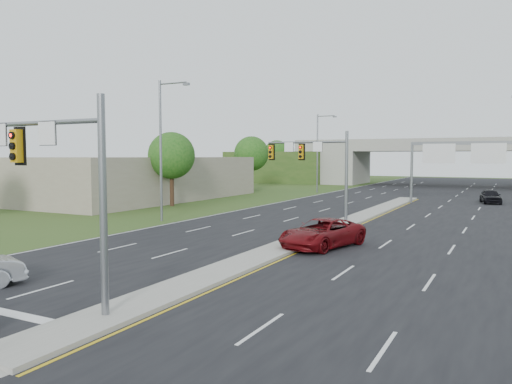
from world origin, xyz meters
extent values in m
plane|color=#2A4819|center=(0.00, 0.00, 0.00)|extent=(240.00, 240.00, 0.00)
cube|color=black|center=(0.00, 35.00, 0.01)|extent=(24.00, 160.00, 0.02)
cube|color=gray|center=(0.00, 23.00, 0.10)|extent=(2.00, 54.00, 0.16)
cube|color=gold|center=(-1.15, 23.00, 0.03)|extent=(0.12, 54.00, 0.01)
cube|color=gold|center=(1.15, 23.00, 0.03)|extent=(0.12, 54.00, 0.01)
cube|color=silver|center=(-11.80, 35.00, 0.03)|extent=(0.12, 160.00, 0.01)
cylinder|color=slate|center=(0.00, 0.00, 3.50)|extent=(0.24, 0.24, 7.00)
cylinder|color=slate|center=(-3.25, 0.00, 6.20)|extent=(6.50, 0.16, 0.16)
cube|color=#C38C0C|center=(-3.58, -0.25, 5.45)|extent=(0.35, 0.25, 1.10)
cube|color=black|center=(-3.58, -0.11, 5.45)|extent=(0.55, 0.04, 1.30)
sphere|color=#FF0C05|center=(-3.58, -0.38, 5.80)|extent=(0.20, 0.20, 0.20)
cube|color=white|center=(-2.27, -0.10, 5.85)|extent=(0.75, 0.04, 0.75)
cylinder|color=slate|center=(0.00, 25.00, 3.50)|extent=(0.24, 0.24, 7.00)
cylinder|color=slate|center=(-3.25, 25.00, 6.20)|extent=(6.50, 0.16, 0.16)
cube|color=#C38C0C|center=(-3.58, 24.75, 5.45)|extent=(0.35, 0.25, 1.10)
cube|color=#C38C0C|center=(-6.17, 24.75, 5.45)|extent=(0.35, 0.25, 1.10)
cube|color=black|center=(-3.58, 24.89, 5.45)|extent=(0.55, 0.04, 1.30)
cube|color=black|center=(-6.17, 24.89, 5.45)|extent=(0.55, 0.04, 1.30)
sphere|color=#FF0C05|center=(-3.58, 24.62, 5.80)|extent=(0.20, 0.20, 0.20)
sphere|color=#FF0C05|center=(-6.17, 24.62, 5.80)|extent=(0.20, 0.20, 0.20)
cube|color=white|center=(-4.68, 24.90, 5.85)|extent=(0.75, 0.04, 0.75)
cube|color=white|center=(-2.27, 24.90, 5.85)|extent=(0.75, 0.04, 0.75)
cylinder|color=slate|center=(1.20, 45.00, 3.30)|extent=(0.28, 0.28, 6.60)
cube|color=slate|center=(6.85, 45.00, 6.50)|extent=(11.50, 0.35, 0.35)
cube|color=#0D5E27|center=(4.00, 44.80, 5.40)|extent=(3.20, 0.08, 2.00)
cube|color=#0D5E27|center=(8.80, 44.80, 5.40)|extent=(3.20, 0.08, 2.00)
cube|color=silver|center=(4.00, 44.75, 5.40)|extent=(3.30, 0.03, 2.10)
cube|color=silver|center=(8.80, 44.75, 5.40)|extent=(3.30, 0.03, 2.10)
cube|color=gray|center=(-17.00, 80.00, 3.00)|extent=(6.00, 12.00, 6.00)
cube|color=#2A4819|center=(-30.00, 80.00, 3.00)|extent=(20.00, 14.00, 6.00)
cube|color=gray|center=(0.00, 80.00, 6.60)|extent=(50.00, 12.00, 1.20)
cube|color=gray|center=(0.00, 74.20, 7.65)|extent=(50.00, 0.40, 0.90)
cube|color=gray|center=(0.00, 85.80, 7.65)|extent=(50.00, 0.40, 0.90)
cylinder|color=slate|center=(-13.50, 20.00, 5.50)|extent=(0.20, 0.20, 11.00)
cylinder|color=slate|center=(-12.25, 20.00, 10.70)|extent=(2.50, 0.12, 0.12)
cube|color=slate|center=(-11.00, 20.00, 10.55)|extent=(0.50, 0.25, 0.18)
cylinder|color=slate|center=(-13.50, 55.00, 5.50)|extent=(0.20, 0.20, 11.00)
cylinder|color=slate|center=(-12.25, 55.00, 10.70)|extent=(2.50, 0.12, 0.12)
cube|color=slate|center=(-11.00, 55.00, 10.55)|extent=(0.50, 0.25, 0.18)
cylinder|color=#382316|center=(-20.00, 30.00, 2.00)|extent=(0.44, 0.44, 4.00)
sphere|color=#174913|center=(-20.00, 30.00, 5.20)|extent=(4.80, 4.80, 4.80)
cylinder|color=#382316|center=(-24.00, 55.00, 2.12)|extent=(0.44, 0.44, 4.25)
sphere|color=#174913|center=(-24.00, 55.00, 5.53)|extent=(5.20, 5.20, 5.20)
cylinder|color=#382316|center=(-38.00, 94.00, 2.25)|extent=(0.44, 0.44, 4.50)
sphere|color=#174913|center=(-38.00, 94.00, 5.85)|extent=(6.00, 6.00, 6.00)
cylinder|color=#382316|center=(-24.00, 94.00, 2.12)|extent=(0.44, 0.44, 4.25)
sphere|color=#174913|center=(-24.00, 94.00, 5.53)|extent=(5.60, 5.60, 5.60)
cube|color=gray|center=(-30.00, 35.00, 2.50)|extent=(18.00, 30.00, 5.00)
imported|color=#5F090D|center=(1.77, 14.87, 0.82)|extent=(4.00, 6.23, 1.60)
imported|color=black|center=(9.00, 48.24, 0.79)|extent=(2.64, 4.77, 1.54)
camera|label=1|loc=(11.20, -11.38, 5.11)|focal=35.00mm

